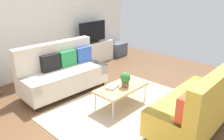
# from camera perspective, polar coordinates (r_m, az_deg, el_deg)

# --- Properties ---
(ground_plane) EXTENTS (7.68, 7.68, 0.00)m
(ground_plane) POSITION_cam_1_polar(r_m,az_deg,el_deg) (4.48, 1.68, -9.70)
(ground_plane) COLOR brown
(wall_far) EXTENTS (6.40, 0.12, 2.90)m
(wall_far) POSITION_cam_1_polar(r_m,az_deg,el_deg) (6.13, -18.72, 12.03)
(wall_far) COLOR white
(wall_far) RESTS_ON ground_plane
(area_rug) EXTENTS (2.90, 2.20, 0.01)m
(area_rug) POSITION_cam_1_polar(r_m,az_deg,el_deg) (4.43, 3.96, -10.07)
(area_rug) COLOR tan
(area_rug) RESTS_ON ground_plane
(couch_beige) EXTENTS (1.94, 0.92, 1.10)m
(couch_beige) POSITION_cam_1_polar(r_m,az_deg,el_deg) (5.11, -12.60, -0.58)
(couch_beige) COLOR beige
(couch_beige) RESTS_ON ground_plane
(couch_green) EXTENTS (1.90, 0.85, 1.10)m
(couch_green) POSITION_cam_1_polar(r_m,az_deg,el_deg) (3.96, 21.33, -8.35)
(couch_green) COLOR gold
(couch_green) RESTS_ON ground_plane
(coffee_table) EXTENTS (1.10, 0.56, 0.42)m
(coffee_table) POSITION_cam_1_polar(r_m,az_deg,el_deg) (4.39, 2.47, -4.59)
(coffee_table) COLOR tan
(coffee_table) RESTS_ON ground_plane
(tv_console) EXTENTS (1.40, 0.44, 0.64)m
(tv_console) POSITION_cam_1_polar(r_m,az_deg,el_deg) (7.00, -4.92, 4.53)
(tv_console) COLOR silver
(tv_console) RESTS_ON ground_plane
(tv) EXTENTS (1.00, 0.20, 0.64)m
(tv) POSITION_cam_1_polar(r_m,az_deg,el_deg) (6.83, -4.97, 9.60)
(tv) COLOR black
(tv) RESTS_ON tv_console
(storage_trunk) EXTENTS (0.52, 0.40, 0.44)m
(storage_trunk) POSITION_cam_1_polar(r_m,az_deg,el_deg) (7.71, 1.66, 5.38)
(storage_trunk) COLOR #4C5666
(storage_trunk) RESTS_ON ground_plane
(potted_plant) EXTENTS (0.20, 0.20, 0.30)m
(potted_plant) POSITION_cam_1_polar(r_m,az_deg,el_deg) (4.30, 3.46, -2.31)
(potted_plant) COLOR brown
(potted_plant) RESTS_ON coffee_table
(table_book_0) EXTENTS (0.26, 0.21, 0.02)m
(table_book_0) POSITION_cam_1_polar(r_m,az_deg,el_deg) (4.31, 0.01, -4.48)
(table_book_0) COLOR silver
(table_book_0) RESTS_ON coffee_table
(table_book_1) EXTENTS (0.28, 0.23, 0.03)m
(table_book_1) POSITION_cam_1_polar(r_m,az_deg,el_deg) (4.30, 0.01, -4.16)
(table_book_1) COLOR silver
(table_book_1) RESTS_ON table_book_0
(vase_0) EXTENTS (0.10, 0.10, 0.12)m
(vase_0) POSITION_cam_1_polar(r_m,az_deg,el_deg) (6.57, -9.07, 6.72)
(vase_0) COLOR #33B29E
(vase_0) RESTS_ON tv_console
(bottle_0) EXTENTS (0.05, 0.05, 0.19)m
(bottle_0) POSITION_cam_1_polar(r_m,az_deg,el_deg) (6.59, -7.53, 7.16)
(bottle_0) COLOR gold
(bottle_0) RESTS_ON tv_console
(bottle_1) EXTENTS (0.06, 0.06, 0.17)m
(bottle_1) POSITION_cam_1_polar(r_m,az_deg,el_deg) (6.65, -6.90, 7.20)
(bottle_1) COLOR gold
(bottle_1) RESTS_ON tv_console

